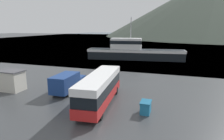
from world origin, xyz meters
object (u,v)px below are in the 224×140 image
object	(u,v)px
storage_bin	(146,107)
fishing_boat	(133,52)
delivery_van	(67,82)
dock_kiosk	(12,80)
small_boat	(97,52)
tour_bus	(100,88)

from	to	relation	value
storage_bin	fishing_boat	bearing A→B (deg)	104.73
delivery_van	fishing_boat	size ratio (longest dim) A/B	0.26
storage_bin	dock_kiosk	world-z (taller)	dock_kiosk
small_boat	tour_bus	bearing A→B (deg)	27.33
tour_bus	dock_kiosk	distance (m)	12.70
tour_bus	storage_bin	size ratio (longest dim) A/B	7.09
delivery_van	dock_kiosk	xyz separation A→B (m)	(-7.16, -1.87, 0.09)
storage_bin	dock_kiosk	distance (m)	17.81
delivery_van	fishing_boat	distance (m)	28.24
fishing_boat	storage_bin	world-z (taller)	fishing_boat
delivery_van	storage_bin	distance (m)	11.12
fishing_boat	dock_kiosk	bearing A→B (deg)	-25.00
fishing_boat	storage_bin	bearing A→B (deg)	7.21
storage_bin	dock_kiosk	xyz separation A→B (m)	(-17.73, 1.49, 0.74)
delivery_van	fishing_boat	bearing A→B (deg)	82.26
delivery_van	dock_kiosk	world-z (taller)	dock_kiosk
tour_bus	dock_kiosk	world-z (taller)	tour_bus
tour_bus	small_boat	xyz separation A→B (m)	(-17.07, 39.65, -1.46)
dock_kiosk	small_boat	xyz separation A→B (m)	(-4.40, 38.97, -0.99)
tour_bus	dock_kiosk	xyz separation A→B (m)	(-12.68, 0.68, -0.47)
tour_bus	fishing_boat	size ratio (longest dim) A/B	0.43
storage_bin	delivery_van	bearing A→B (deg)	162.39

